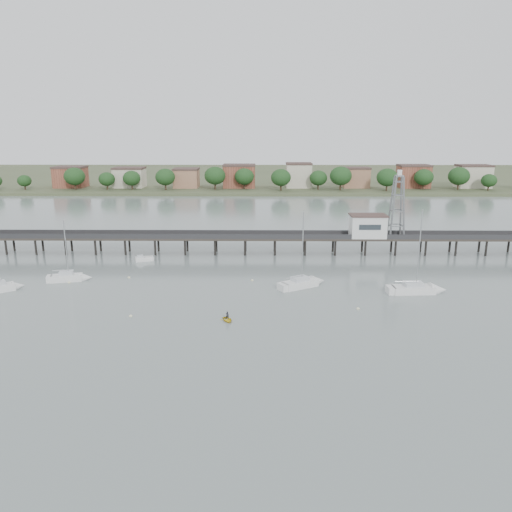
% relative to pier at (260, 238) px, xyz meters
% --- Properties ---
extents(ground_plane, '(500.00, 500.00, 0.00)m').
position_rel_pier_xyz_m(ground_plane, '(0.00, -60.00, -3.79)').
color(ground_plane, slate).
rests_on(ground_plane, ground).
extents(pier, '(150.00, 5.00, 5.50)m').
position_rel_pier_xyz_m(pier, '(0.00, 0.00, 0.00)').
color(pier, '#2D2823').
rests_on(pier, ground).
extents(pier_building, '(8.40, 5.40, 5.30)m').
position_rel_pier_xyz_m(pier_building, '(25.00, 0.00, 2.87)').
color(pier_building, silver).
rests_on(pier_building, ground).
extents(lattice_tower, '(3.20, 3.20, 15.50)m').
position_rel_pier_xyz_m(lattice_tower, '(31.50, 0.00, 7.31)').
color(lattice_tower, slate).
rests_on(lattice_tower, ground).
extents(sailboat_c, '(9.17, 7.06, 15.00)m').
position_rel_pier_xyz_m(sailboat_c, '(8.74, -24.89, -3.16)').
color(sailboat_c, white).
rests_on(sailboat_c, ground).
extents(sailboat_d, '(10.01, 3.52, 16.11)m').
position_rel_pier_xyz_m(sailboat_d, '(29.23, -28.68, -3.17)').
color(sailboat_d, white).
rests_on(sailboat_d, ground).
extents(sailboat_a, '(6.82, 5.84, 11.69)m').
position_rel_pier_xyz_m(sailboat_a, '(-46.32, -28.27, -3.14)').
color(sailboat_a, white).
rests_on(sailboat_a, ground).
extents(sailboat_b, '(7.87, 3.75, 12.59)m').
position_rel_pier_xyz_m(sailboat_b, '(-36.19, -22.01, -3.15)').
color(sailboat_b, white).
rests_on(sailboat_b, ground).
extents(white_tender, '(4.22, 2.76, 1.52)m').
position_rel_pier_xyz_m(white_tender, '(-25.85, -7.13, -3.33)').
color(white_tender, white).
rests_on(white_tender, ground).
extents(yellow_dinghy, '(1.84, 1.23, 2.51)m').
position_rel_pier_xyz_m(yellow_dinghy, '(-4.96, -42.37, -3.79)').
color(yellow_dinghy, gold).
rests_on(yellow_dinghy, ground).
extents(dinghy_occupant, '(0.48, 1.29, 0.31)m').
position_rel_pier_xyz_m(dinghy_occupant, '(-4.96, -42.37, -3.79)').
color(dinghy_occupant, black).
rests_on(dinghy_occupant, ground).
extents(mooring_buoys, '(86.73, 21.25, 0.39)m').
position_rel_pier_xyz_m(mooring_buoys, '(1.73, -28.03, -3.71)').
color(mooring_buoys, '#F2F1BC').
rests_on(mooring_buoys, ground).
extents(far_shore, '(500.00, 170.00, 10.40)m').
position_rel_pier_xyz_m(far_shore, '(0.36, 179.58, -2.85)').
color(far_shore, '#475133').
rests_on(far_shore, ground).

